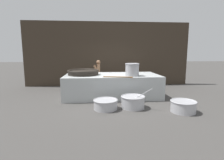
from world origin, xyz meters
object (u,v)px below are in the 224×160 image
Objects in this scene: giant_wok_near at (83,72)px; cook at (98,74)px; stock_pot at (132,69)px; prep_bowl_meat at (106,104)px; prep_bowl_vegetables at (133,101)px; prep_bowl_extra at (183,106)px.

giant_wok_near is 0.88× the size of cook.
cook is at bearing 127.49° from stock_pot.
giant_wok_near reaches higher than prep_bowl_meat.
prep_bowl_vegetables is 0.93m from prep_bowl_meat.
cook reaches higher than prep_bowl_extra.
prep_bowl_extra is at bearing -20.46° from prep_bowl_vegetables.
giant_wok_near is 2.17m from prep_bowl_meat.
cook reaches higher than giant_wok_near.
giant_wok_near reaches higher than prep_bowl_extra.
giant_wok_near is 1.43m from cook.
prep_bowl_extra is at bearing -35.00° from giant_wok_near.
prep_bowl_vegetables is (1.77, -1.73, -0.82)m from giant_wok_near.
prep_bowl_vegetables is at bearing 110.66° from cook.
prep_bowl_meat is (0.21, -3.06, -0.63)m from cook.
prep_bowl_meat is at bearing 93.73° from cook.
stock_pot reaches higher than prep_bowl_vegetables.
stock_pot is 1.59m from prep_bowl_vegetables.
prep_bowl_vegetables reaches higher than prep_bowl_meat.
stock_pot is at bearing -13.89° from giant_wok_near.
cook is 3.13m from prep_bowl_meat.
cook is 1.55× the size of prep_bowl_vegetables.
stock_pot is 2.24m from cook.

